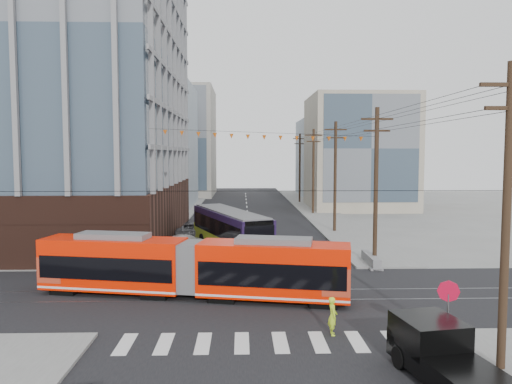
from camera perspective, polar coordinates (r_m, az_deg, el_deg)
ground at (r=24.41m, az=0.30°, el=-14.30°), size 160.00×160.00×0.00m
office_building at (r=51.16m, az=-26.69°, el=11.20°), size 30.00×25.00×28.60m
bg_bldg_nw_near at (r=76.85m, az=-13.91°, el=5.15°), size 18.00×16.00×18.00m
bg_bldg_ne_near at (r=73.07m, az=11.64°, el=4.45°), size 14.00×14.00×16.00m
bg_bldg_nw_far at (r=96.05m, az=-9.63°, el=5.64°), size 16.00×18.00×20.00m
bg_bldg_ne_far at (r=93.03m, az=9.99°, el=3.82°), size 16.00×16.00×14.00m
utility_pole_near at (r=19.62m, az=26.68°, el=-2.89°), size 0.30×0.30×11.00m
utility_pole_far at (r=79.69m, az=5.02°, el=2.71°), size 0.30×0.30×11.00m
streetcar at (r=27.69m, az=-7.38°, el=-8.55°), size 17.17×5.73×3.28m
city_bus at (r=40.01m, az=-2.99°, el=-4.42°), size 6.74×12.12×3.40m
pickup_truck at (r=18.53m, az=21.72°, el=-17.66°), size 2.94×5.96×1.94m
parked_car_silver at (r=36.73m, az=-9.89°, el=-6.71°), size 3.50×5.07×1.58m
parked_car_white at (r=41.09m, az=-8.16°, el=-5.69°), size 3.52×4.93×1.33m
parked_car_grey at (r=47.50m, az=-7.28°, el=-4.26°), size 2.86×5.29×1.41m
pedestrian at (r=22.43m, az=8.75°, el=-13.83°), size 0.40×0.61×1.66m
stop_sign at (r=21.18m, az=21.05°, el=-13.59°), size 1.06×1.06×2.78m
jersey_barrier at (r=36.31m, az=12.99°, el=-7.56°), size 0.94×3.75×0.75m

